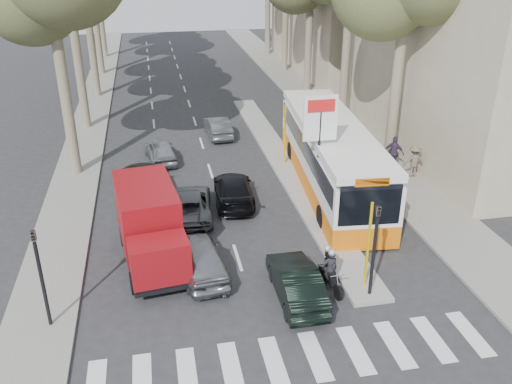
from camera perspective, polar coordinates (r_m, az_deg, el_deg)
ground at (r=20.27m, az=1.54°, el=-9.58°), size 120.00×120.00×0.00m
sidewalk_right at (r=44.54m, az=5.33°, el=10.16°), size 3.20×70.00×0.12m
median_left at (r=45.88m, az=-16.43°, el=9.70°), size 2.40×64.00×0.12m
traffic_island at (r=30.36m, az=2.97°, el=2.97°), size 1.50×26.00×0.16m
billboard at (r=23.69m, az=6.69°, el=5.67°), size 1.50×12.10×5.60m
traffic_light_island at (r=18.67m, az=12.47°, el=-4.55°), size 0.16×0.41×3.60m
traffic_light_left at (r=18.12m, az=-21.93°, el=-6.90°), size 0.16×0.41×3.60m
silver_hatchback at (r=20.53m, az=-5.85°, el=-6.93°), size 2.05×4.17×1.37m
dark_hatchback at (r=19.25m, az=4.25°, el=-9.40°), size 1.39×3.96×1.30m
queue_car_a at (r=24.81m, az=-7.00°, el=-1.23°), size 2.23×4.37×1.18m
queue_car_b at (r=25.90m, az=-2.38°, el=0.24°), size 2.12×4.52×1.28m
queue_car_c at (r=31.20m, az=-10.02°, el=4.28°), size 1.93×3.77×1.23m
queue_car_d at (r=34.83m, az=-4.05°, el=6.85°), size 1.53×3.81×1.23m
queue_car_e at (r=27.46m, az=-11.63°, el=1.35°), size 2.54×4.97×1.38m
red_truck at (r=21.25m, az=-11.14°, el=-3.37°), size 2.74×5.78×2.97m
city_bus at (r=27.25m, az=7.88°, el=3.97°), size 3.95×13.14×3.41m
motorcycle at (r=19.91m, az=7.62°, el=-7.94°), size 0.74×1.94×1.65m
pedestrian_near at (r=30.17m, az=14.33°, el=4.01°), size 1.16×1.12×1.85m
pedestrian_far at (r=29.50m, az=16.28°, el=3.16°), size 1.14×0.53×1.73m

